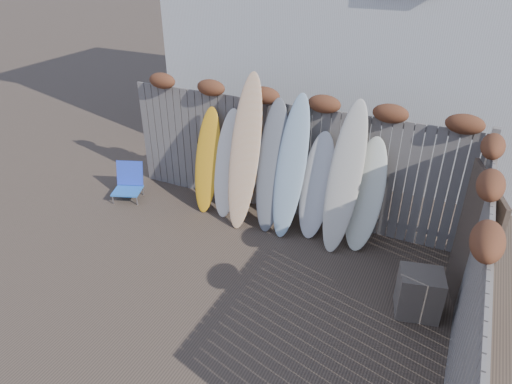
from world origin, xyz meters
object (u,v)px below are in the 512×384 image
at_px(beach_chair, 129,182).
at_px(surfboard_0, 207,161).
at_px(wooden_crate, 419,293).
at_px(lattice_panel, 472,250).

distance_m(beach_chair, surfboard_0, 1.69).
xyz_separation_m(wooden_crate, lattice_panel, (0.48, 0.31, 0.64)).
bearing_deg(lattice_panel, wooden_crate, -163.25).
bearing_deg(beach_chair, lattice_panel, -5.12).
relative_size(beach_chair, wooden_crate, 1.07).
distance_m(beach_chair, lattice_panel, 5.92).
relative_size(wooden_crate, surfboard_0, 0.33).
distance_m(wooden_crate, surfboard_0, 4.07).
xyz_separation_m(beach_chair, surfboard_0, (1.53, 0.36, 0.60)).
bearing_deg(wooden_crate, beach_chair, 171.16).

